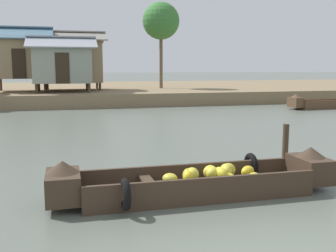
# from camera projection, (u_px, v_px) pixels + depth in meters

# --- Properties ---
(ground_plane) EXTENTS (300.00, 300.00, 0.00)m
(ground_plane) POSITION_uv_depth(u_px,v_px,m) (139.00, 137.00, 13.45)
(ground_plane) COLOR #596056
(riverbank_strip) EXTENTS (160.00, 20.00, 0.79)m
(riverbank_strip) POSITION_uv_depth(u_px,v_px,m) (95.00, 91.00, 32.27)
(riverbank_strip) COLOR #7F6B4C
(riverbank_strip) RESTS_ON ground
(banana_boat) EXTENTS (5.26, 1.76, 0.80)m
(banana_boat) POSITION_uv_depth(u_px,v_px,m) (198.00, 181.00, 7.28)
(banana_boat) COLOR #3D2D21
(banana_boat) RESTS_ON ground
(fishing_skiff_distant) EXTENTS (4.80, 1.25, 0.86)m
(fishing_skiff_distant) POSITION_uv_depth(u_px,v_px,m) (327.00, 103.00, 22.74)
(fishing_skiff_distant) COLOR brown
(fishing_skiff_distant) RESTS_ON ground
(stilt_house_mid_left) EXTENTS (4.05, 3.31, 4.08)m
(stilt_house_mid_left) POSITION_uv_depth(u_px,v_px,m) (21.00, 57.00, 25.28)
(stilt_house_mid_left) COLOR #4C3826
(stilt_house_mid_left) RESTS_ON riverbank_strip
(stilt_house_mid_right) EXTENTS (4.13, 3.23, 3.42)m
(stilt_house_mid_right) POSITION_uv_depth(u_px,v_px,m) (62.00, 64.00, 24.58)
(stilt_house_mid_right) COLOR #4C3826
(stilt_house_mid_right) RESTS_ON riverbank_strip
(stilt_house_right) EXTENTS (4.56, 3.32, 3.92)m
(stilt_house_right) POSITION_uv_depth(u_px,v_px,m) (72.00, 60.00, 26.76)
(stilt_house_right) COLOR #4C3826
(stilt_house_right) RESTS_ON riverbank_strip
(palm_tree_near) EXTENTS (2.66, 2.66, 6.16)m
(palm_tree_near) POSITION_uv_depth(u_px,v_px,m) (161.00, 21.00, 28.68)
(palm_tree_near) COLOR brown
(palm_tree_near) RESTS_ON riverbank_strip
(mooring_post) EXTENTS (0.14, 0.14, 1.05)m
(mooring_post) POSITION_uv_depth(u_px,v_px,m) (285.00, 147.00, 9.19)
(mooring_post) COLOR #423323
(mooring_post) RESTS_ON ground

